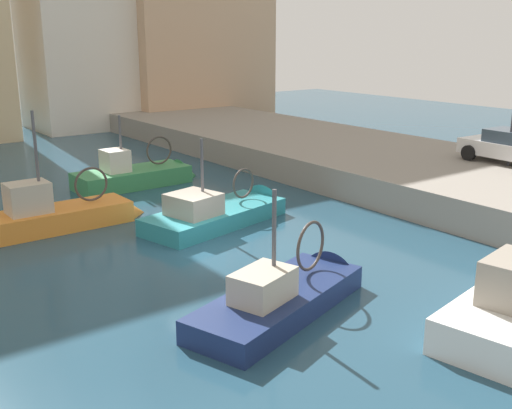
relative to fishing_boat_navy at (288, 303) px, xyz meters
The scene contains 7 objects.
water_surface 4.31m from the fishing_boat_navy, 79.07° to the left, with size 80.00×80.00×0.00m, color navy.
quay_wall 13.03m from the fishing_boat_navy, 18.97° to the left, with size 9.00×56.00×1.20m, color gray.
fishing_boat_navy is the anchor object (origin of this frame).
fishing_boat_orange 9.62m from the fishing_boat_navy, 103.26° to the left, with size 6.06×1.86×4.71m.
fishing_boat_teal 7.20m from the fishing_boat_navy, 68.72° to the left, with size 6.31×3.24×3.96m.
fishing_boat_green 13.64m from the fishing_boat_navy, 78.46° to the left, with size 5.69×2.21×3.94m.
parked_car_white 14.72m from the fishing_boat_navy, 12.34° to the left, with size 2.01×4.10×1.37m.
Camera 1 is at (-9.56, -14.70, 6.34)m, focal length 43.34 mm.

